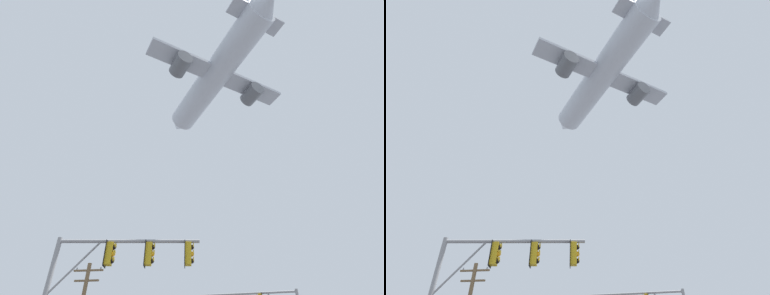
# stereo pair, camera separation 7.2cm
# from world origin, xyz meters

# --- Properties ---
(signal_pole_near) EXTENTS (5.98, 0.83, 6.43)m
(signal_pole_near) POSITION_xyz_m (-3.60, 8.94, 4.97)
(signal_pole_near) COLOR gray
(signal_pole_near) RESTS_ON ground
(airplane) EXTENTS (18.65, 24.15, 7.27)m
(airplane) POSITION_xyz_m (1.47, 25.31, 36.08)
(airplane) COLOR #B7BCC6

